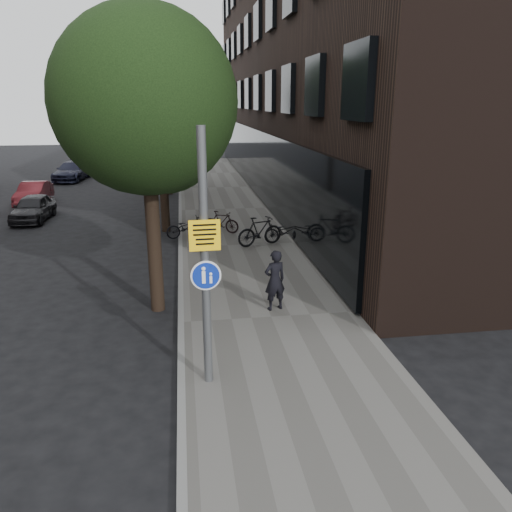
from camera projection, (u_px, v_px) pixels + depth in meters
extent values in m
plane|color=black|center=(289.00, 395.00, 9.40)|extent=(120.00, 120.00, 0.00)
cube|color=#5D5A56|center=(240.00, 246.00, 18.86)|extent=(4.50, 60.00, 0.12)
cube|color=slate|center=(180.00, 248.00, 18.55)|extent=(0.15, 60.00, 0.13)
cube|color=black|center=(357.00, 34.00, 28.69)|extent=(12.00, 40.00, 18.00)
cylinder|color=black|center=(155.00, 252.00, 12.81)|extent=(0.36, 0.36, 3.20)
sphere|color=black|center=(145.00, 101.00, 11.72)|extent=(4.40, 4.40, 4.40)
sphere|color=black|center=(166.00, 142.00, 12.82)|extent=(2.64, 2.64, 2.64)
cylinder|color=black|center=(164.00, 194.00, 20.84)|extent=(0.36, 0.36, 3.20)
sphere|color=black|center=(159.00, 101.00, 19.75)|extent=(5.00, 5.00, 5.00)
sphere|color=black|center=(171.00, 126.00, 20.86)|extent=(3.00, 3.00, 3.00)
cylinder|color=black|center=(169.00, 167.00, 29.35)|extent=(0.36, 0.36, 3.20)
sphere|color=black|center=(165.00, 101.00, 28.25)|extent=(5.00, 5.00, 5.00)
sphere|color=black|center=(173.00, 119.00, 29.36)|extent=(3.00, 3.00, 3.00)
cylinder|color=#595B5E|center=(205.00, 263.00, 8.97)|extent=(0.16, 0.16, 4.80)
cube|color=yellow|center=(204.00, 234.00, 8.81)|extent=(0.56, 0.05, 0.56)
cylinder|color=#0E279C|center=(205.00, 274.00, 9.04)|extent=(0.49, 0.04, 0.49)
cylinder|color=white|center=(205.00, 274.00, 9.04)|extent=(0.56, 0.04, 0.56)
imported|color=black|center=(275.00, 280.00, 12.77)|extent=(0.67, 0.53, 1.60)
imported|color=black|center=(286.00, 231.00, 19.03)|extent=(1.69, 0.67, 0.88)
imported|color=black|center=(260.00, 231.00, 18.62)|extent=(1.90, 1.09, 1.10)
imported|color=black|center=(187.00, 227.00, 19.68)|extent=(1.71, 0.89, 0.85)
imported|color=black|center=(221.00, 222.00, 20.47)|extent=(1.52, 1.03, 0.89)
imported|color=black|center=(33.00, 208.00, 23.04)|extent=(1.52, 3.56, 1.20)
imported|color=maroon|center=(34.00, 193.00, 26.72)|extent=(1.28, 3.59, 1.18)
imported|color=#1B1D31|center=(72.00, 171.00, 34.85)|extent=(2.33, 4.62, 1.29)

